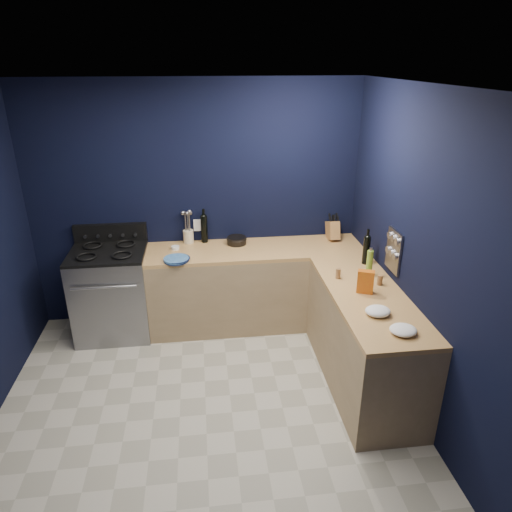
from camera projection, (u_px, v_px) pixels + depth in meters
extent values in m
cube|color=#ABA595|center=(206.00, 416.00, 3.90)|extent=(3.50, 3.50, 0.02)
cube|color=silver|center=(188.00, 85.00, 2.86)|extent=(3.50, 3.50, 0.02)
cube|color=black|center=(197.00, 205.00, 4.99)|extent=(3.50, 0.02, 2.60)
cube|color=black|center=(427.00, 264.00, 3.58)|extent=(0.02, 3.50, 2.60)
cube|color=black|center=(203.00, 474.00, 1.78)|extent=(3.50, 0.02, 2.60)
cube|color=#987D5A|center=(256.00, 288.00, 5.10)|extent=(2.30, 0.63, 0.86)
cube|color=olive|center=(256.00, 250.00, 4.92)|extent=(2.30, 0.63, 0.04)
cube|color=#987D5A|center=(364.00, 341.00, 4.15)|extent=(0.63, 1.67, 0.86)
cube|color=olive|center=(368.00, 297.00, 3.97)|extent=(0.63, 1.67, 0.04)
cube|color=gray|center=(113.00, 294.00, 4.90)|extent=(0.76, 0.66, 0.92)
cube|color=black|center=(108.00, 310.00, 4.62)|extent=(0.59, 0.02, 0.42)
cube|color=black|center=(107.00, 253.00, 4.72)|extent=(0.76, 0.66, 0.03)
cube|color=black|center=(111.00, 233.00, 4.95)|extent=(0.76, 0.06, 0.20)
cube|color=gray|center=(394.00, 251.00, 4.13)|extent=(0.02, 0.28, 0.38)
cube|color=white|center=(198.00, 225.00, 5.05)|extent=(0.09, 0.02, 0.13)
cylinder|color=#2E578D|center=(176.00, 259.00, 4.61)|extent=(0.29, 0.29, 0.03)
cylinder|color=white|center=(175.00, 248.00, 4.89)|extent=(0.11, 0.11, 0.03)
cylinder|color=#FAE4C6|center=(188.00, 236.00, 5.04)|extent=(0.13, 0.13, 0.14)
cylinder|color=black|center=(204.00, 229.00, 5.03)|extent=(0.07, 0.07, 0.30)
cylinder|color=black|center=(237.00, 241.00, 5.02)|extent=(0.25, 0.25, 0.08)
cube|color=olive|center=(333.00, 230.00, 5.13)|extent=(0.12, 0.24, 0.25)
cylinder|color=black|center=(366.00, 250.00, 4.50)|extent=(0.08, 0.08, 0.28)
cylinder|color=olive|center=(369.00, 263.00, 4.26)|extent=(0.06, 0.06, 0.25)
cylinder|color=olive|center=(338.00, 273.00, 4.23)|extent=(0.05, 0.05, 0.10)
cylinder|color=olive|center=(380.00, 280.00, 4.12)|extent=(0.05, 0.05, 0.09)
cube|color=#B70712|center=(365.00, 282.00, 3.96)|extent=(0.15, 0.11, 0.20)
ellipsoid|color=white|center=(378.00, 311.00, 3.64)|extent=(0.23, 0.21, 0.07)
ellipsoid|color=white|center=(403.00, 330.00, 3.39)|extent=(0.24, 0.22, 0.06)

